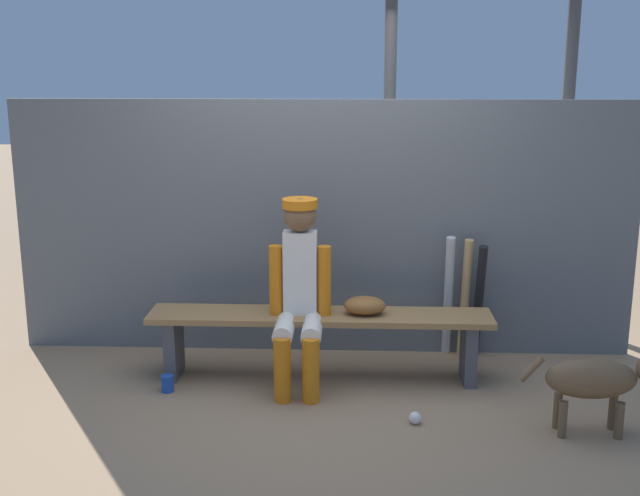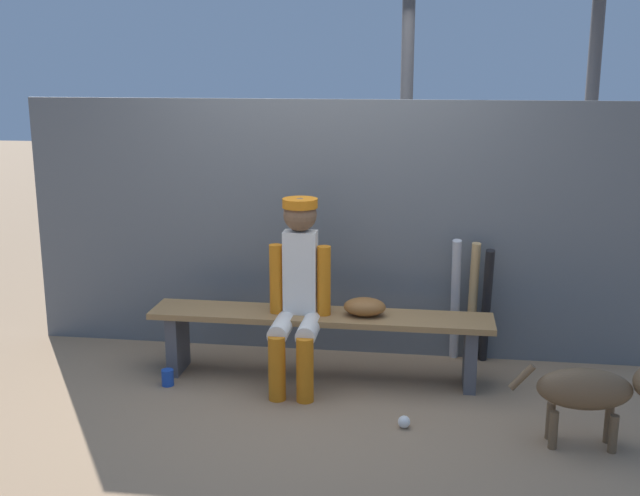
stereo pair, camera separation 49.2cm
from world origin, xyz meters
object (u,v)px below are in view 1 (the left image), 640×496
at_px(bat_aluminum_black, 479,302).
at_px(dugout_bench, 320,328).
at_px(cup_on_bench, 309,304).
at_px(baseball_glove, 365,305).
at_px(bat_aluminum_silver, 448,296).
at_px(bat_wood_tan, 465,298).
at_px(player_seated, 299,288).
at_px(baseball, 415,418).
at_px(dog, 601,379).
at_px(cup_on_ground, 167,384).

bearing_deg(bat_aluminum_black, dugout_bench, -159.53).
bearing_deg(cup_on_bench, baseball_glove, -5.07).
relative_size(bat_aluminum_silver, bat_wood_tan, 1.04).
height_order(player_seated, baseball_glove, player_seated).
xyz_separation_m(dugout_bench, cup_on_bench, (-0.07, 0.03, 0.16)).
bearing_deg(bat_aluminum_silver, player_seated, -151.93).
height_order(bat_wood_tan, cup_on_bench, bat_wood_tan).
bearing_deg(bat_wood_tan, bat_aluminum_black, -16.39).
bearing_deg(bat_wood_tan, cup_on_bench, -159.43).
height_order(bat_aluminum_black, baseball, bat_aluminum_black).
height_order(baseball, dog, dog).
bearing_deg(cup_on_ground, dugout_bench, 15.10).
bearing_deg(cup_on_bench, cup_on_ground, -161.86).
bearing_deg(dugout_bench, baseball_glove, 0.00).
bearing_deg(baseball, bat_aluminum_silver, 74.49).
bearing_deg(cup_on_bench, dugout_bench, -24.21).
xyz_separation_m(bat_aluminum_silver, bat_aluminum_black, (0.21, -0.03, -0.03)).
bearing_deg(bat_aluminum_black, cup_on_bench, -162.12).
relative_size(baseball_glove, dog, 0.33).
distance_m(baseball_glove, cup_on_ground, 1.39).
bearing_deg(bat_aluminum_black, baseball_glove, -153.00).
distance_m(cup_on_ground, dog, 2.69).
bearing_deg(cup_on_ground, bat_aluminum_silver, 20.61).
height_order(player_seated, dog, player_seated).
xyz_separation_m(baseball_glove, cup_on_bench, (-0.37, 0.03, -0.01)).
bearing_deg(cup_on_bench, baseball, -46.16).
bearing_deg(player_seated, bat_aluminum_silver, 28.07).
relative_size(dugout_bench, cup_on_ground, 20.88).
distance_m(dugout_bench, bat_aluminum_silver, 1.01).
distance_m(player_seated, bat_wood_tan, 1.30).
xyz_separation_m(dugout_bench, bat_aluminum_silver, (0.90, 0.45, 0.10)).
height_order(baseball_glove, bat_aluminum_silver, bat_aluminum_silver).
xyz_separation_m(player_seated, bat_wood_tan, (1.16, 0.55, -0.23)).
bearing_deg(cup_on_ground, baseball, -14.12).
height_order(dugout_bench, cup_on_ground, dugout_bench).
bearing_deg(player_seated, baseball, -37.47).
bearing_deg(bat_aluminum_silver, bat_wood_tan, 0.09).
bearing_deg(baseball_glove, dugout_bench, 180.00).
height_order(dugout_bench, baseball, dugout_bench).
bearing_deg(bat_wood_tan, bat_aluminum_silver, -179.91).
xyz_separation_m(bat_aluminum_black, cup_on_bench, (-1.19, -0.38, 0.09)).
distance_m(bat_aluminum_silver, baseball, 1.23).
height_order(bat_wood_tan, dog, bat_wood_tan).
bearing_deg(cup_on_ground, bat_wood_tan, 19.48).
bearing_deg(baseball_glove, cup_on_ground, -168.30).
bearing_deg(baseball, cup_on_ground, 165.88).
xyz_separation_m(bat_aluminum_black, dog, (0.52, -1.16, -0.09)).
xyz_separation_m(dugout_bench, baseball_glove, (0.30, 0.00, 0.17)).
distance_m(dugout_bench, bat_aluminum_black, 1.20).
distance_m(bat_wood_tan, dog, 1.34).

